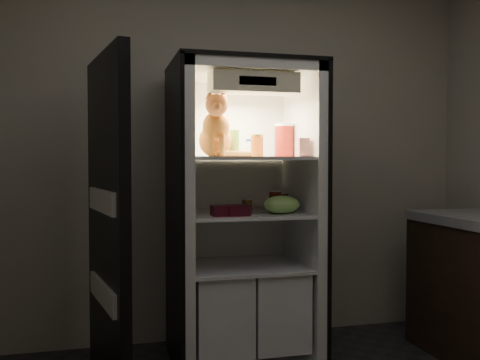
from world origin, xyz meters
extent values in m
plane|color=#B9B09A|center=(0.00, 1.80, 1.35)|extent=(3.60, 0.00, 3.60)
cube|color=white|center=(0.00, 1.67, 0.93)|extent=(0.85, 0.06, 1.85)
cube|color=white|center=(-0.40, 1.35, 0.93)|extent=(0.06, 0.70, 1.85)
cube|color=white|center=(0.40, 1.35, 0.93)|extent=(0.06, 0.70, 1.85)
cube|color=white|center=(0.00, 1.35, 1.82)|extent=(0.85, 0.70, 0.06)
cube|color=white|center=(0.00, 1.35, 0.03)|extent=(0.85, 0.70, 0.06)
cube|color=black|center=(-0.44, 1.35, 0.93)|extent=(0.02, 0.72, 1.87)
cube|color=black|center=(0.44, 1.35, 0.93)|extent=(0.02, 0.72, 1.87)
cube|color=black|center=(0.00, 1.35, 1.86)|extent=(0.90, 0.72, 0.02)
cube|color=white|center=(0.00, 1.32, 1.28)|extent=(0.73, 0.62, 0.02)
cube|color=white|center=(0.00, 1.32, 0.93)|extent=(0.73, 0.62, 0.02)
cube|color=white|center=(-0.18, 1.32, 0.35)|extent=(0.34, 0.58, 0.48)
cube|color=white|center=(0.18, 1.32, 0.35)|extent=(0.34, 0.58, 0.48)
cube|color=white|center=(0.00, 1.32, 0.60)|extent=(0.73, 0.62, 0.02)
cube|color=#F9F2CB|center=(0.00, 1.11, 1.72)|extent=(0.52, 0.18, 0.12)
cube|color=black|center=(0.00, 1.02, 1.72)|extent=(0.22, 0.01, 0.05)
cube|color=black|center=(-0.84, 1.11, 0.93)|extent=(0.22, 0.87, 1.85)
cube|color=white|center=(-0.85, 1.05, 0.55)|extent=(0.17, 0.64, 0.12)
cube|color=white|center=(-0.85, 1.05, 1.05)|extent=(0.17, 0.64, 0.12)
ellipsoid|color=#B85617|center=(-0.18, 1.32, 1.39)|extent=(0.24, 0.28, 0.21)
ellipsoid|color=#B85617|center=(-0.20, 1.23, 1.47)|extent=(0.19, 0.17, 0.18)
sphere|color=#BC5524|center=(-0.21, 1.16, 1.59)|extent=(0.15, 0.15, 0.13)
sphere|color=#BC5524|center=(-0.22, 1.11, 1.58)|extent=(0.06, 0.06, 0.06)
cone|color=#BC5524|center=(-0.25, 1.18, 1.66)|extent=(0.06, 0.06, 0.06)
cone|color=#BC5524|center=(-0.17, 1.16, 1.66)|extent=(0.06, 0.06, 0.06)
cylinder|color=#B85617|center=(-0.24, 1.17, 1.36)|extent=(0.03, 0.03, 0.13)
cylinder|color=#B85617|center=(-0.18, 1.16, 1.36)|extent=(0.03, 0.03, 0.13)
cylinder|color=#B85617|center=(-0.09, 1.22, 1.31)|extent=(0.24, 0.10, 0.03)
cylinder|color=green|center=(-0.06, 1.33, 1.37)|extent=(0.06, 0.06, 0.15)
cylinder|color=green|center=(-0.06, 1.33, 1.45)|extent=(0.06, 0.06, 0.01)
cylinder|color=white|center=(0.09, 1.44, 1.34)|extent=(0.08, 0.08, 0.10)
cylinder|color=#1838AC|center=(0.09, 1.44, 1.40)|extent=(0.08, 0.08, 0.02)
cylinder|color=maroon|center=(0.09, 1.34, 1.35)|extent=(0.08, 0.08, 0.13)
cylinder|color=gold|center=(0.09, 1.34, 1.42)|extent=(0.08, 0.08, 0.01)
cylinder|color=#A62616|center=(0.31, 1.45, 1.39)|extent=(0.13, 0.13, 0.20)
cylinder|color=white|center=(0.31, 1.45, 1.50)|extent=(0.13, 0.13, 0.02)
cube|color=silver|center=(0.32, 1.13, 1.35)|extent=(0.07, 0.07, 0.11)
cylinder|color=black|center=(0.22, 1.39, 1.00)|extent=(0.06, 0.06, 0.11)
cylinder|color=#B2B2B2|center=(0.22, 1.39, 1.06)|extent=(0.06, 0.06, 0.00)
cylinder|color=black|center=(0.27, 1.36, 1.00)|extent=(0.06, 0.06, 0.11)
cylinder|color=#B2B2B2|center=(0.27, 1.36, 1.05)|extent=(0.06, 0.06, 0.00)
cylinder|color=black|center=(0.18, 1.25, 1.01)|extent=(0.07, 0.07, 0.13)
cylinder|color=#B2B2B2|center=(0.18, 1.25, 1.07)|extent=(0.07, 0.07, 0.00)
cylinder|color=brown|center=(0.02, 1.33, 0.98)|extent=(0.06, 0.06, 0.08)
cylinder|color=#B2B2B2|center=(0.02, 1.33, 1.02)|extent=(0.06, 0.06, 0.01)
ellipsoid|color=#89C55C|center=(0.20, 1.19, 1.00)|extent=(0.23, 0.16, 0.11)
cube|color=#490C1A|center=(-0.18, 1.16, 0.97)|extent=(0.12, 0.12, 0.06)
cube|color=#490C1A|center=(-0.09, 1.14, 0.97)|extent=(0.13, 0.13, 0.06)
camera|label=1|loc=(-0.87, -1.91, 1.26)|focal=40.00mm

